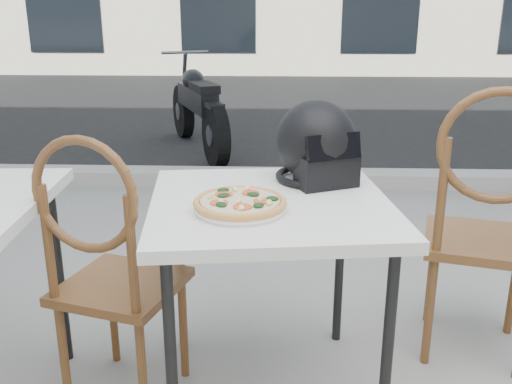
{
  "coord_description": "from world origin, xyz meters",
  "views": [
    {
      "loc": [
        -0.38,
        -1.57,
        1.41
      ],
      "look_at": [
        -0.46,
        0.23,
        0.83
      ],
      "focal_mm": 40.0,
      "sensor_mm": 36.0,
      "label": 1
    }
  ],
  "objects_px": {
    "plate": "(240,208)",
    "cafe_chair_side": "(107,261)",
    "cafe_table_main": "(270,219)",
    "helmet": "(317,146)",
    "cafe_chair_main": "(487,215)",
    "pizza": "(240,202)",
    "motorcycle": "(197,109)"
  },
  "relations": [
    {
      "from": "plate",
      "to": "cafe_chair_side",
      "type": "bearing_deg",
      "value": 176.86
    },
    {
      "from": "cafe_table_main",
      "to": "plate",
      "type": "height_order",
      "value": "plate"
    },
    {
      "from": "plate",
      "to": "helmet",
      "type": "distance_m",
      "value": 0.46
    },
    {
      "from": "plate",
      "to": "cafe_table_main",
      "type": "bearing_deg",
      "value": 50.64
    },
    {
      "from": "plate",
      "to": "cafe_chair_main",
      "type": "distance_m",
      "value": 1.02
    },
    {
      "from": "pizza",
      "to": "helmet",
      "type": "distance_m",
      "value": 0.46
    },
    {
      "from": "cafe_chair_main",
      "to": "cafe_chair_side",
      "type": "height_order",
      "value": "cafe_chair_main"
    },
    {
      "from": "pizza",
      "to": "helmet",
      "type": "relative_size",
      "value": 0.96
    },
    {
      "from": "cafe_chair_side",
      "to": "pizza",
      "type": "bearing_deg",
      "value": -166.48
    },
    {
      "from": "cafe_table_main",
      "to": "pizza",
      "type": "height_order",
      "value": "pizza"
    },
    {
      "from": "plate",
      "to": "cafe_chair_side",
      "type": "distance_m",
      "value": 0.51
    },
    {
      "from": "helmet",
      "to": "motorcycle",
      "type": "height_order",
      "value": "helmet"
    },
    {
      "from": "cafe_chair_main",
      "to": "cafe_chair_side",
      "type": "bearing_deg",
      "value": 29.22
    },
    {
      "from": "helmet",
      "to": "motorcycle",
      "type": "distance_m",
      "value": 3.83
    },
    {
      "from": "pizza",
      "to": "cafe_chair_main",
      "type": "xyz_separation_m",
      "value": [
        0.94,
        0.38,
        -0.17
      ]
    },
    {
      "from": "cafe_table_main",
      "to": "motorcycle",
      "type": "xyz_separation_m",
      "value": [
        -0.81,
        3.91,
        -0.28
      ]
    },
    {
      "from": "cafe_chair_main",
      "to": "motorcycle",
      "type": "height_order",
      "value": "cafe_chair_main"
    },
    {
      "from": "pizza",
      "to": "cafe_chair_side",
      "type": "distance_m",
      "value": 0.52
    },
    {
      "from": "motorcycle",
      "to": "pizza",
      "type": "bearing_deg",
      "value": -101.72
    },
    {
      "from": "pizza",
      "to": "cafe_chair_side",
      "type": "bearing_deg",
      "value": 176.89
    },
    {
      "from": "cafe_table_main",
      "to": "motorcycle",
      "type": "distance_m",
      "value": 4.0
    },
    {
      "from": "cafe_table_main",
      "to": "helmet",
      "type": "xyz_separation_m",
      "value": [
        0.17,
        0.24,
        0.21
      ]
    },
    {
      "from": "cafe_chair_main",
      "to": "cafe_chair_side",
      "type": "xyz_separation_m",
      "value": [
        -1.4,
        -0.35,
        -0.06
      ]
    },
    {
      "from": "cafe_chair_main",
      "to": "plate",
      "type": "bearing_deg",
      "value": 36.99
    },
    {
      "from": "cafe_table_main",
      "to": "pizza",
      "type": "distance_m",
      "value": 0.18
    },
    {
      "from": "plate",
      "to": "motorcycle",
      "type": "height_order",
      "value": "motorcycle"
    },
    {
      "from": "helmet",
      "to": "cafe_chair_side",
      "type": "distance_m",
      "value": 0.87
    },
    {
      "from": "cafe_chair_main",
      "to": "motorcycle",
      "type": "xyz_separation_m",
      "value": [
        -1.66,
        3.65,
        -0.21
      ]
    },
    {
      "from": "cafe_table_main",
      "to": "cafe_chair_main",
      "type": "bearing_deg",
      "value": 17.08
    },
    {
      "from": "motorcycle",
      "to": "cafe_chair_side",
      "type": "bearing_deg",
      "value": -108.17
    },
    {
      "from": "cafe_table_main",
      "to": "pizza",
      "type": "bearing_deg",
      "value": -129.37
    },
    {
      "from": "motorcycle",
      "to": "cafe_table_main",
      "type": "bearing_deg",
      "value": -100.06
    }
  ]
}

